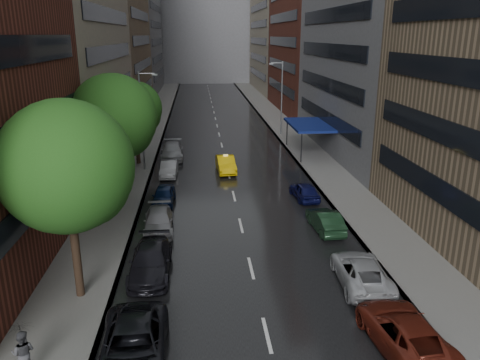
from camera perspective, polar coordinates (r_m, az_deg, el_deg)
The scene contains 16 objects.
road at distance 64.13m, azimuth -2.72°, elevation 6.29°, with size 14.00×140.00×0.01m, color black.
sidewalk_left at distance 64.37m, azimuth -10.80°, elevation 6.11°, with size 4.00×140.00×0.15m, color gray.
sidewalk_right at distance 65.12m, azimuth 5.26°, elevation 6.47°, with size 4.00×140.00×0.15m, color gray.
buildings_left at distance 72.82m, azimuth -15.88°, elevation 19.65°, with size 8.00×108.00×38.00m.
buildings_right at distance 71.86m, azimuth 9.59°, elevation 19.31°, with size 8.05×109.10×36.00m.
building_far at distance 130.97m, azimuth -4.26°, elevation 18.92°, with size 40.00×14.00×32.00m, color slate.
tree_near at distance 22.24m, azimuth -20.43°, elevation 1.52°, with size 6.06×6.06×9.66m.
tree_mid at distance 34.40m, azimuth -15.15°, elevation 7.39°, with size 6.12×6.12×9.75m.
tree_far at distance 46.01m, azimuth -12.67°, elevation 8.54°, with size 5.10×5.10×8.13m.
taxi at distance 43.47m, azimuth -1.75°, elevation 1.96°, with size 1.58×4.53×1.49m, color yellow.
parked_cars_left at distance 32.20m, azimuth -9.70°, elevation -3.89°, with size 2.80×37.32×1.60m.
parked_cars_right at distance 26.02m, azimuth 13.70°, elevation -9.53°, with size 2.92×23.05×1.51m.
ped_black_umbrella at distance 19.83m, azimuth -25.03°, elevation -17.80°, with size 0.96×0.98×2.09m.
street_lamp_left at distance 43.80m, azimuth -11.82°, elevation 7.28°, with size 1.74×0.22×9.00m.
street_lamp_right at distance 59.28m, azimuth 5.03°, elevation 10.12°, with size 1.74×0.22×9.00m.
awning at distance 50.13m, azimuth 8.41°, elevation 6.65°, with size 4.00×8.00×3.12m.
Camera 1 is at (-2.70, -12.89, 12.26)m, focal length 35.00 mm.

